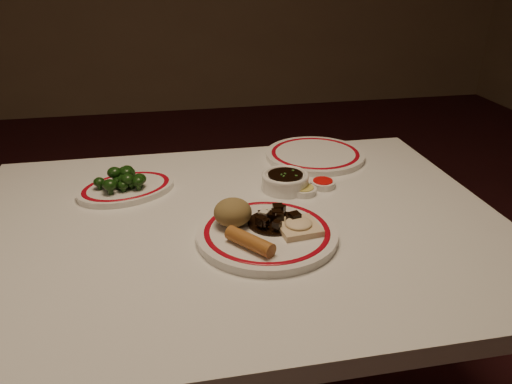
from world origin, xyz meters
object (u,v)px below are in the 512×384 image
object	(u,v)px
stirfry_heap	(275,218)
broccoli_plate	(126,188)
rice_mound	(233,212)
broccoli_pile	(124,178)
spring_roll	(250,241)
soy_bowl	(285,182)
main_plate	(267,233)
dining_table	(237,255)
fried_wonton	(298,226)

from	to	relation	value
stirfry_heap	broccoli_plate	xyz separation A→B (m)	(-0.32, 0.26, -0.02)
rice_mound	broccoli_pile	world-z (taller)	rice_mound
rice_mound	spring_roll	distance (m)	0.10
stirfry_heap	soy_bowl	bearing A→B (deg)	69.89
main_plate	broccoli_plate	bearing A→B (deg)	135.96
main_plate	broccoli_plate	size ratio (longest dim) A/B	1.18
main_plate	broccoli_plate	xyz separation A→B (m)	(-0.30, 0.29, -0.00)
dining_table	soy_bowl	distance (m)	0.23
broccoli_pile	soy_bowl	bearing A→B (deg)	-8.89
fried_wonton	stirfry_heap	distance (m)	0.06
fried_wonton	stirfry_heap	world-z (taller)	stirfry_heap
broccoli_plate	broccoli_pile	xyz separation A→B (m)	(-0.00, -0.00, 0.03)
stirfry_heap	broccoli_pile	distance (m)	0.41
fried_wonton	dining_table	bearing A→B (deg)	139.51
broccoli_plate	soy_bowl	bearing A→B (deg)	-9.08
spring_roll	broccoli_pile	bearing A→B (deg)	88.44
main_plate	rice_mound	size ratio (longest dim) A/B	4.25
fried_wonton	soy_bowl	xyz separation A→B (m)	(0.03, 0.24, -0.01)
main_plate	rice_mound	world-z (taller)	rice_mound
main_plate	rice_mound	xyz separation A→B (m)	(-0.07, 0.04, 0.04)
rice_mound	spring_roll	size ratio (longest dim) A/B	0.74
dining_table	broccoli_pile	size ratio (longest dim) A/B	9.38
fried_wonton	broccoli_plate	size ratio (longest dim) A/B	0.31
broccoli_pile	soy_bowl	distance (m)	0.40
broccoli_pile	stirfry_heap	bearing A→B (deg)	-38.71
rice_mound	soy_bowl	world-z (taller)	rice_mound
soy_bowl	broccoli_pile	bearing A→B (deg)	171.11
broccoli_plate	soy_bowl	world-z (taller)	soy_bowl
stirfry_heap	fried_wonton	bearing A→B (deg)	-43.69
dining_table	rice_mound	bearing A→B (deg)	-105.66
rice_mound	broccoli_plate	xyz separation A→B (m)	(-0.23, 0.25, -0.04)
main_plate	broccoli_pile	bearing A→B (deg)	136.36
spring_roll	fried_wonton	distance (m)	0.12
spring_roll	broccoli_pile	world-z (taller)	broccoli_pile
fried_wonton	broccoli_pile	xyz separation A→B (m)	(-0.36, 0.30, 0.01)
stirfry_heap	dining_table	bearing A→B (deg)	141.42
fried_wonton	main_plate	bearing A→B (deg)	169.46
rice_mound	soy_bowl	size ratio (longest dim) A/B	0.69
main_plate	broccoli_pile	size ratio (longest dim) A/B	2.68
dining_table	fried_wonton	world-z (taller)	fried_wonton
stirfry_heap	broccoli_plate	world-z (taller)	stirfry_heap
spring_roll	fried_wonton	xyz separation A→B (m)	(0.11, 0.05, -0.00)
dining_table	broccoli_plate	world-z (taller)	broccoli_plate
dining_table	fried_wonton	xyz separation A→B (m)	(0.12, -0.10, 0.12)
dining_table	soy_bowl	world-z (taller)	soy_bowl
broccoli_pile	soy_bowl	world-z (taller)	broccoli_pile
main_plate	broccoli_pile	distance (m)	0.42
spring_roll	soy_bowl	world-z (taller)	spring_roll
dining_table	stirfry_heap	size ratio (longest dim) A/B	10.80
dining_table	broccoli_plate	size ratio (longest dim) A/B	4.11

